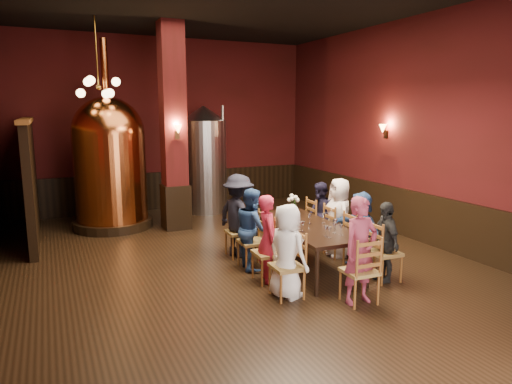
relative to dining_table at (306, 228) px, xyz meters
name	(u,v)px	position (x,y,z in m)	size (l,w,h in m)	color
room	(234,134)	(-1.02, 0.70, 1.56)	(10.00, 10.02, 4.50)	black
wainscot_right	(410,214)	(2.94, 0.70, -0.19)	(0.08, 9.90, 1.00)	black
wainscot_back	(166,190)	(-1.02, 5.66, -0.19)	(7.90, 0.08, 1.00)	black
column	(173,128)	(-1.32, 3.50, 1.56)	(0.58, 0.58, 4.50)	#490F12
partition	(31,182)	(-4.22, 3.90, 0.51)	(0.22, 3.50, 2.40)	black
pendant_cluster	(99,87)	(-2.82, 3.60, 2.41)	(0.90, 0.90, 1.70)	#A57226
sconce_wall	(386,131)	(2.88, 1.50, 1.51)	(0.20, 0.20, 0.36)	black
sconce_column	(177,131)	(-1.32, 3.20, 1.51)	(0.20, 0.20, 0.36)	black
dining_table	(306,228)	(0.00, 0.00, 0.00)	(1.10, 2.44, 0.75)	black
chair_0	(287,266)	(-0.89, -0.96, -0.23)	(0.46, 0.46, 0.92)	brown
person_0	(287,251)	(-0.89, -0.96, -0.01)	(0.67, 0.43, 1.36)	white
chair_1	(268,253)	(-0.86, -0.29, -0.23)	(0.46, 0.46, 0.92)	brown
person_1	(268,239)	(-0.86, -0.29, 0.00)	(0.50, 0.33, 1.38)	#C2213E
chair_2	(252,242)	(-0.84, 0.36, -0.23)	(0.46, 0.46, 0.92)	brown
person_2	(252,228)	(-0.84, 0.36, 0.00)	(0.67, 0.33, 1.37)	navy
chair_3	(239,232)	(-0.81, 1.03, -0.23)	(0.46, 0.46, 0.92)	brown
person_3	(238,216)	(-0.81, 1.03, 0.07)	(0.98, 0.56, 1.52)	black
chair_4	(385,252)	(0.81, -1.03, -0.23)	(0.46, 0.46, 0.92)	brown
person_4	(385,242)	(0.81, -1.03, -0.05)	(0.74, 0.31, 1.27)	black
chair_5	(360,241)	(0.84, -0.36, -0.23)	(0.46, 0.46, 0.92)	brown
person_5	(360,230)	(0.84, -0.36, -0.03)	(1.22, 0.39, 1.31)	#2E508A
chair_6	(338,231)	(0.86, 0.29, -0.23)	(0.46, 0.46, 0.92)	brown
person_6	(339,217)	(0.86, 0.29, 0.03)	(0.71, 0.46, 1.44)	silver
chair_7	(320,223)	(0.89, 0.96, -0.23)	(0.46, 0.46, 0.92)	brown
person_7	(320,214)	(0.89, 0.96, -0.05)	(0.62, 0.30, 1.27)	black
chair_8	(360,271)	(-0.06, -1.55, -0.23)	(0.46, 0.46, 0.92)	brown
person_8	(360,251)	(-0.06, -1.55, 0.06)	(0.55, 0.36, 1.50)	#8C2E45
copper_kettle	(110,161)	(-2.61, 4.17, 0.83)	(2.07, 2.07, 4.16)	black
steel_vessel	(204,159)	(-0.17, 4.87, 0.69)	(1.30, 1.30, 2.76)	#B2B2B7
rose_vase	(294,201)	(0.19, 0.77, 0.31)	(0.22, 0.22, 0.38)	white
wine_glass_0	(310,219)	(0.07, 0.02, 0.15)	(0.07, 0.07, 0.17)	white
wine_glass_1	(294,222)	(-0.27, -0.07, 0.15)	(0.07, 0.07, 0.17)	white
wine_glass_2	(303,226)	(-0.29, -0.36, 0.15)	(0.07, 0.07, 0.17)	white
wine_glass_3	(335,224)	(0.26, -0.46, 0.15)	(0.07, 0.07, 0.17)	white
wine_glass_4	(341,230)	(0.14, -0.80, 0.15)	(0.07, 0.07, 0.17)	white
wine_glass_5	(326,231)	(-0.10, -0.76, 0.15)	(0.07, 0.07, 0.17)	white
wine_glass_6	(324,218)	(0.32, -0.03, 0.15)	(0.07, 0.07, 0.17)	white
wine_glass_7	(329,232)	(-0.10, -0.84, 0.15)	(0.07, 0.07, 0.17)	white
wine_glass_8	(334,228)	(0.11, -0.66, 0.15)	(0.07, 0.07, 0.17)	white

